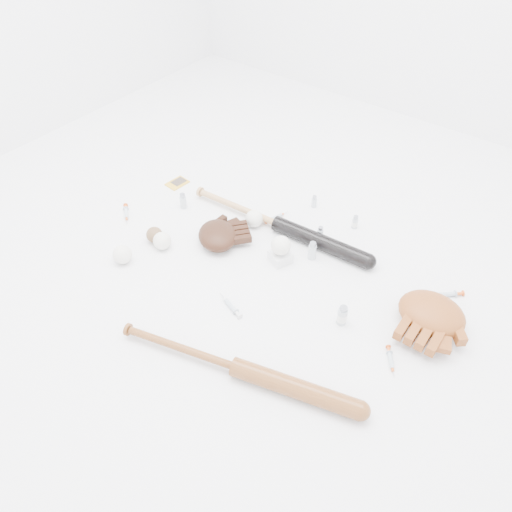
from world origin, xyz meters
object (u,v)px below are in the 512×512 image
Objects in this scene: bat_dark at (277,224)px; glove_dark at (217,235)px; pedestal at (280,257)px; bat_wood at (236,367)px.

bat_dark is 3.92× the size of glove_dark.
glove_dark is at bearing -165.68° from pedestal.
bat_dark is at bearing 129.21° from pedestal.
pedestal is (0.27, 0.07, -0.02)m from glove_dark.
pedestal is (0.12, -0.15, -0.01)m from bat_dark.
bat_dark is 0.19m from pedestal.
bat_wood is 0.55m from pedestal.
bat_wood is 3.82× the size of glove_dark.
glove_dark is (-0.15, -0.22, 0.01)m from bat_dark.
glove_dark is (-0.46, 0.45, 0.01)m from bat_wood.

